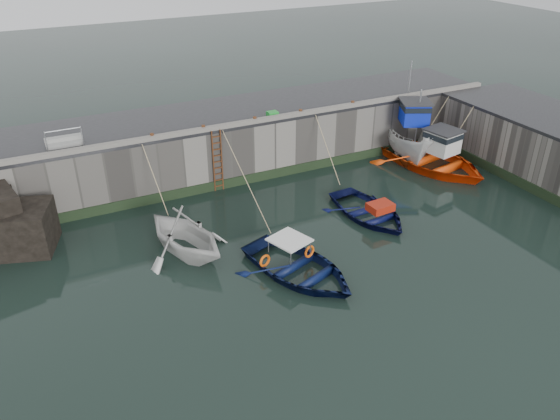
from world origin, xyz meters
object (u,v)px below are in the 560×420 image
bollard_c (255,120)px  boat_near_blue (298,274)px  boat_far_white (409,137)px  bollard_d (301,112)px  bollard_a (152,136)px  bollard_e (353,104)px  fish_crate (272,114)px  boat_far_orange (431,159)px  bollard_b (203,128)px  boat_near_navy (368,216)px  ladder (218,161)px  boat_near_white (186,252)px

bollard_c → boat_near_blue: bearing=-103.3°
boat_far_white → bollard_d: bearing=-161.9°
bollard_a → boat_far_white: bearing=-3.1°
bollard_c → bollard_e: 5.80m
fish_crate → bollard_d: fish_crate is taller
bollard_c → boat_far_orange: bearing=-16.8°
bollard_b → bollard_d: size_ratio=1.00×
boat_far_orange → bollard_c: size_ratio=27.07×
fish_crate → boat_near_blue: bearing=-109.6°
boat_far_white → boat_near_blue: bearing=-120.6°
boat_far_white → fish_crate: size_ratio=12.64×
bollard_a → bollard_b: (2.50, 0.00, 0.00)m
bollard_a → boat_near_blue: bearing=-69.6°
boat_far_white → boat_near_navy: bearing=-115.7°
bollard_a → bollard_b: size_ratio=1.00×
ladder → boat_near_blue: size_ratio=0.62×
bollard_a → bollard_e: size_ratio=1.00×
bollard_b → ladder: bearing=-33.9°
ladder → boat_near_white: bearing=-124.4°
boat_far_white → ladder: bearing=-157.4°
ladder → bollard_c: (2.20, 0.34, 1.71)m
bollard_b → bollard_e: size_ratio=1.00×
boat_near_navy → bollard_a: 10.67m
bollard_e → bollard_a: bearing=180.0°
fish_crate → bollard_d: 1.50m
boat_near_white → bollard_b: bearing=42.6°
bollard_a → bollard_e: (11.00, 0.00, 0.00)m
boat_near_blue → fish_crate: size_ratio=9.73×
ladder → boat_far_white: bearing=-2.3°
boat_far_orange → bollard_d: size_ratio=27.07×
boat_far_orange → bollard_c: bearing=152.5°
boat_far_white → bollard_a: (-14.48, 0.80, 2.27)m
boat_far_white → bollard_e: 4.23m
ladder → boat_near_navy: size_ratio=0.68×
ladder → boat_far_white: size_ratio=0.48×
bollard_d → bollard_a: bearing=180.0°
boat_far_orange → bollard_a: size_ratio=27.07×
bollard_b → bollard_d: (5.30, 0.00, 0.00)m
ladder → boat_far_white: 11.50m
boat_near_navy → bollard_c: 7.42m
ladder → bollard_c: bollard_c is taller
ladder → bollard_c: bearing=8.7°
boat_near_white → bollard_b: size_ratio=15.99×
boat_near_white → bollard_b: 6.71m
bollard_c → boat_far_white: bearing=-4.9°
bollard_c → bollard_e: same height
boat_far_white → bollard_d: boat_far_white is taller
fish_crate → bollard_a: bearing=-177.0°
bollard_a → bollard_b: bearing=0.0°
boat_far_white → bollard_e: size_ratio=23.97×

